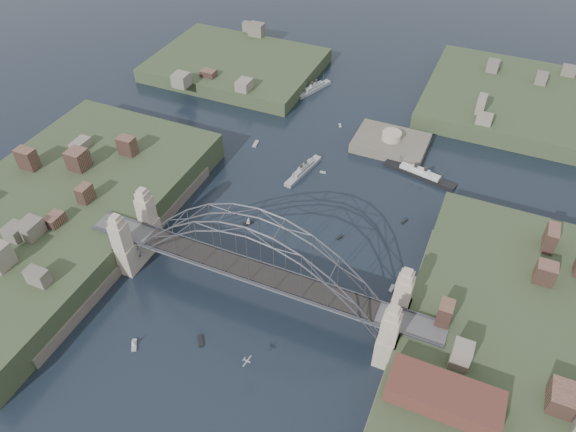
% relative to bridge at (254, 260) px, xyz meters
% --- Properties ---
extents(ground, '(500.00, 500.00, 0.00)m').
position_rel_bridge_xyz_m(ground, '(0.00, 0.00, -12.32)').
color(ground, black).
rests_on(ground, ground).
extents(bridge, '(84.00, 13.80, 24.60)m').
position_rel_bridge_xyz_m(bridge, '(0.00, 0.00, 0.00)').
color(bridge, '#535356').
rests_on(bridge, ground).
extents(shore_west, '(50.50, 90.00, 12.00)m').
position_rel_bridge_xyz_m(shore_west, '(-57.32, 0.00, -10.35)').
color(shore_west, '#324125').
rests_on(shore_west, ground).
extents(shore_east, '(50.50, 90.00, 12.00)m').
position_rel_bridge_xyz_m(shore_east, '(57.32, 0.00, -10.35)').
color(shore_east, '#324125').
rests_on(shore_east, ground).
extents(headland_nw, '(60.00, 45.00, 9.00)m').
position_rel_bridge_xyz_m(headland_nw, '(-55.00, 95.00, -11.82)').
color(headland_nw, '#324125').
rests_on(headland_nw, ground).
extents(headland_ne, '(70.00, 55.00, 9.50)m').
position_rel_bridge_xyz_m(headland_ne, '(50.00, 110.00, -11.57)').
color(headland_ne, '#324125').
rests_on(headland_ne, ground).
extents(fort_island, '(22.00, 16.00, 9.40)m').
position_rel_bridge_xyz_m(fort_island, '(12.00, 70.00, -12.66)').
color(fort_island, '#595346').
rests_on(fort_island, ground).
extents(wharf_shed, '(20.00, 8.00, 4.00)m').
position_rel_bridge_xyz_m(wharf_shed, '(44.00, -14.00, -2.32)').
color(wharf_shed, '#592D26').
rests_on(wharf_shed, shore_east).
extents(naval_cruiser_near, '(5.28, 16.84, 5.02)m').
position_rel_bridge_xyz_m(naval_cruiser_near, '(-7.86, 47.17, -11.55)').
color(naval_cruiser_near, '#9AA0A2').
rests_on(naval_cruiser_near, ground).
extents(naval_cruiser_far, '(7.71, 15.57, 5.35)m').
position_rel_bridge_xyz_m(naval_cruiser_far, '(-22.56, 93.03, -11.49)').
color(naval_cruiser_far, '#9AA0A2').
rests_on(naval_cruiser_far, ground).
extents(ocean_liner, '(22.00, 7.47, 5.36)m').
position_rel_bridge_xyz_m(ocean_liner, '(23.77, 59.01, -11.49)').
color(ocean_liner, black).
rests_on(ocean_liner, ground).
extents(aeroplane, '(1.54, 2.84, 0.41)m').
position_rel_bridge_xyz_m(aeroplane, '(7.21, -18.93, -7.24)').
color(aeroplane, '#AEB0B6').
extents(small_boat_a, '(2.26, 2.82, 2.38)m').
position_rel_bridge_xyz_m(small_boat_a, '(-12.74, 21.17, -11.53)').
color(small_boat_a, silver).
rests_on(small_boat_a, ground).
extents(small_boat_b, '(1.22, 1.88, 0.45)m').
position_rel_bridge_xyz_m(small_boat_b, '(11.10, 25.77, -12.17)').
color(small_boat_b, silver).
rests_on(small_boat_b, ground).
extents(small_boat_c, '(2.61, 2.89, 0.45)m').
position_rel_bridge_xyz_m(small_boat_c, '(-5.63, -15.78, -12.17)').
color(small_boat_c, silver).
rests_on(small_boat_c, ground).
extents(small_boat_d, '(1.48, 2.40, 0.45)m').
position_rel_bridge_xyz_m(small_boat_d, '(24.71, 38.37, -12.17)').
color(small_boat_d, silver).
rests_on(small_boat_d, ground).
extents(small_boat_e, '(1.66, 3.68, 0.45)m').
position_rel_bridge_xyz_m(small_boat_e, '(-27.04, 54.60, -12.17)').
color(small_boat_e, silver).
rests_on(small_boat_e, ground).
extents(small_boat_f, '(1.85, 0.77, 0.45)m').
position_rel_bridge_xyz_m(small_boat_f, '(-2.53, 49.40, -12.17)').
color(small_boat_f, silver).
rests_on(small_boat_f, ground).
extents(small_boat_h, '(1.56, 2.20, 0.45)m').
position_rel_bridge_xyz_m(small_boat_h, '(-6.27, 74.99, -12.17)').
color(small_boat_h, silver).
rests_on(small_boat_h, ground).
extents(small_boat_i, '(1.00, 2.46, 0.45)m').
position_rel_bridge_xyz_m(small_boat_i, '(27.87, 14.59, -12.17)').
color(small_boat_i, silver).
rests_on(small_boat_i, ground).
extents(small_boat_j, '(2.55, 3.13, 2.38)m').
position_rel_bridge_xyz_m(small_boat_j, '(-17.94, -22.38, -11.58)').
color(small_boat_j, silver).
rests_on(small_boat_j, ground).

